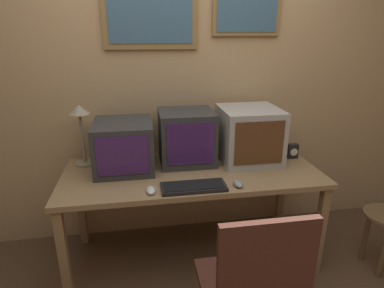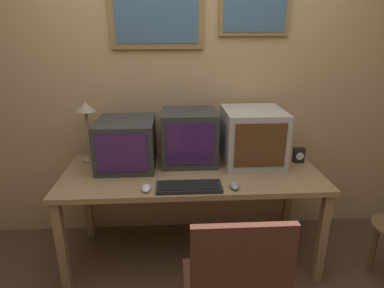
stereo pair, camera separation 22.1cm
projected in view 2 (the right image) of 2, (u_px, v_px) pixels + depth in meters
wall_back at (189, 80)px, 2.53m from camera, size 8.00×0.08×2.60m
desk at (192, 180)px, 2.31m from camera, size 1.81×0.74×0.73m
monitor_left at (126, 143)px, 2.32m from camera, size 0.41×0.44×0.34m
monitor_center at (189, 137)px, 2.38m from camera, size 0.40×0.37×0.39m
monitor_right at (253, 137)px, 2.37m from camera, size 0.43×0.44×0.41m
keyboard_main at (189, 187)px, 2.02m from camera, size 0.41×0.17×0.03m
mouse_near_keyboard at (234, 186)px, 2.02m from camera, size 0.06×0.10×0.04m
mouse_far_corner at (146, 188)px, 2.00m from camera, size 0.06×0.10×0.03m
desk_clock at (299, 155)px, 2.42m from camera, size 0.08×0.05×0.11m
desk_lamp at (86, 118)px, 2.37m from camera, size 0.15×0.15×0.45m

